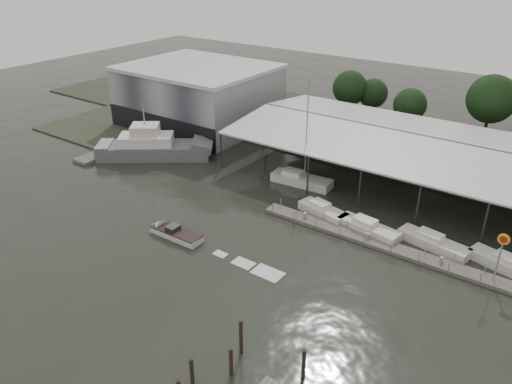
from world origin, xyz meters
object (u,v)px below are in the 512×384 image
Objects in this scene: shell_fuel_sign at (501,249)px; white_sailboat at (301,180)px; grey_trawler at (154,147)px; speedboat_underway at (173,232)px.

white_sailboat reaches higher than shell_fuel_sign.
white_sailboat is (23.25, 4.67, -0.91)m from grey_trawler.
shell_fuel_sign is 0.31× the size of speedboat_underway.
white_sailboat is at bearing -104.56° from speedboat_underway.
speedboat_underway is (-31.34, -11.50, -3.53)m from shell_fuel_sign.
speedboat_underway is (-4.72, -19.86, -0.28)m from white_sailboat.
white_sailboat is 0.81× the size of speedboat_underway.
shell_fuel_sign is at bearing -41.38° from grey_trawler.
speedboat_underway is at bearing -108.08° from white_sailboat.
grey_trawler is 23.73m from white_sailboat.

